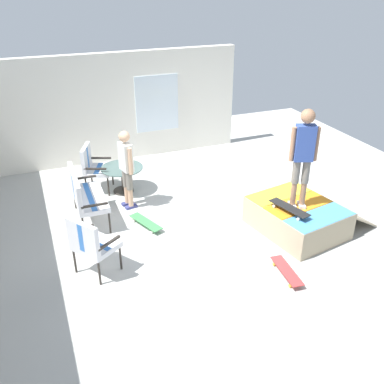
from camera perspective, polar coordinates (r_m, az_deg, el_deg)
ground_plane at (r=8.22m, az=0.79°, el=-4.74°), size 12.00×12.00×0.10m
house_facade at (r=10.89m, az=-9.36°, el=10.98°), size 0.23×6.00×2.63m
skate_ramp at (r=8.19m, az=13.84°, el=-3.19°), size 1.89×2.24×0.54m
patio_bench at (r=8.29m, az=-14.21°, el=-0.10°), size 1.26×0.56×1.02m
patio_chair_near_house at (r=9.47m, az=-13.00°, el=3.57°), size 0.78×0.74×1.02m
patio_chair_by_wall at (r=6.81m, az=-13.34°, el=-6.45°), size 0.82×0.80×1.02m
patio_table at (r=9.38m, az=-9.20°, el=2.30°), size 0.90×0.90×0.57m
person_watching at (r=8.53m, az=-8.68°, el=3.63°), size 0.47×0.29×1.61m
person_skater at (r=7.52m, az=14.53°, el=5.21°), size 0.32×0.46×1.79m
skateboard_by_bench at (r=8.18m, az=-6.13°, el=-4.01°), size 0.82×0.47×0.10m
skateboard_spare at (r=7.08m, az=12.41°, el=-10.16°), size 0.82×0.28×0.10m
skateboard_on_ramp at (r=7.70m, az=12.74°, el=-2.10°), size 0.82×0.40×0.10m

